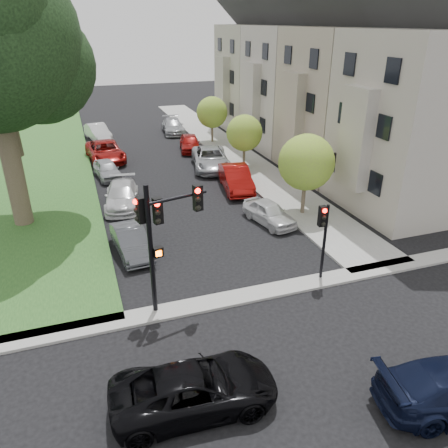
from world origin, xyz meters
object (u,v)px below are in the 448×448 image
object	(u,v)px
car_parked_8	(105,151)
small_tree_a	(306,162)
car_cross_near	(195,389)
car_parked_9	(98,132)
small_tree_c	(212,112)
car_parked_1	(236,178)
car_parked_3	(190,143)
small_tree_b	(244,133)
car_parked_5	(131,241)
car_parked_4	(173,126)
car_parked_2	(211,158)
traffic_signal_secondary	(323,229)
car_parked_0	(269,213)
car_parked_7	(107,169)
traffic_signal_main	(160,226)
car_parked_6	(122,196)

from	to	relation	value
car_parked_8	small_tree_a	bearing A→B (deg)	-61.33
car_cross_near	car_parked_9	world-z (taller)	car_parked_9
small_tree_c	car_cross_near	bearing A→B (deg)	-108.59
car_parked_1	car_parked_3	world-z (taller)	car_parked_1
small_tree_b	small_tree_c	distance (m)	8.04
car_parked_5	car_parked_4	bearing A→B (deg)	67.19
small_tree_b	small_tree_a	bearing A→B (deg)	-90.00
car_parked_2	car_parked_8	xyz separation A→B (m)	(-7.45, 4.70, -0.01)
car_parked_1	car_parked_4	xyz separation A→B (m)	(-0.31, 17.32, -0.09)
small_tree_b	car_parked_1	distance (m)	5.24
small_tree_a	car_parked_4	size ratio (longest dim) A/B	0.97
car_parked_1	car_parked_5	world-z (taller)	car_parked_1
car_parked_9	small_tree_b	bearing A→B (deg)	-62.59
small_tree_b	car_parked_3	distance (m)	6.89
traffic_signal_secondary	small_tree_a	bearing A→B (deg)	67.26
small_tree_a	small_tree_b	bearing A→B (deg)	90.00
traffic_signal_secondary	car_parked_0	bearing A→B (deg)	86.16
car_parked_0	car_parked_4	world-z (taller)	car_parked_4
small_tree_a	car_parked_7	world-z (taller)	small_tree_a
small_tree_b	car_parked_1	size ratio (longest dim) A/B	0.84
car_cross_near	small_tree_c	bearing A→B (deg)	-15.45
traffic_signal_main	traffic_signal_secondary	distance (m)	6.90
small_tree_b	car_parked_4	world-z (taller)	small_tree_b
car_parked_2	car_parked_3	xyz separation A→B (m)	(-0.22, 5.33, -0.08)
traffic_signal_main	traffic_signal_secondary	size ratio (longest dim) A/B	1.49
small_tree_b	car_parked_8	distance (m)	11.45
car_parked_5	car_parked_6	bearing A→B (deg)	81.79
small_tree_b	car_parked_4	bearing A→B (deg)	101.18
small_tree_b	traffic_signal_secondary	distance (m)	16.33
car_parked_1	car_parked_7	bearing A→B (deg)	155.63
small_tree_c	traffic_signal_main	distance (m)	25.94
car_parked_9	car_parked_0	bearing A→B (deg)	-82.38
car_parked_2	car_parked_8	bearing A→B (deg)	158.87
car_parked_6	car_parked_5	bearing A→B (deg)	-83.99
small_tree_a	small_tree_c	size ratio (longest dim) A/B	1.13
car_cross_near	car_parked_9	bearing A→B (deg)	3.44
car_parked_6	traffic_signal_secondary	bearing A→B (deg)	-49.08
car_parked_0	car_parked_3	xyz separation A→B (m)	(-0.32, 15.96, 0.07)
small_tree_a	car_parked_5	distance (m)	10.59
traffic_signal_main	car_cross_near	xyz separation A→B (m)	(-0.19, -4.97, -2.98)
small_tree_a	car_parked_0	world-z (taller)	small_tree_a
traffic_signal_main	car_cross_near	bearing A→B (deg)	-92.20
traffic_signal_secondary	small_tree_c	bearing A→B (deg)	83.42
traffic_signal_main	car_parked_0	world-z (taller)	traffic_signal_main
car_parked_3	car_parked_4	distance (m)	6.98
car_parked_4	car_parked_9	size ratio (longest dim) A/B	1.08
small_tree_a	traffic_signal_secondary	bearing A→B (deg)	-112.74
small_tree_c	car_parked_4	distance (m)	5.97
car_parked_7	car_parked_8	xyz separation A→B (m)	(0.28, 4.45, 0.13)
car_parked_5	car_parked_8	xyz separation A→B (m)	(0.26, 16.38, 0.12)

